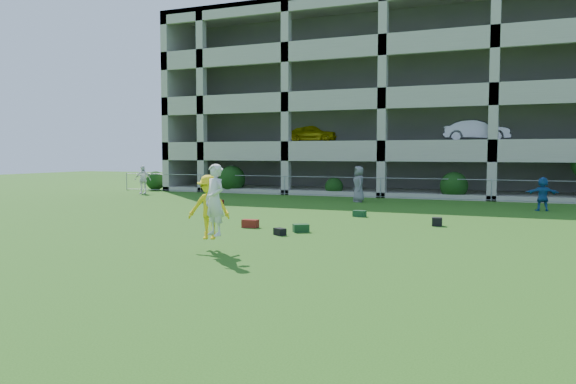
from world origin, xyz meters
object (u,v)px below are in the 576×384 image
at_px(bystander_c, 359,184).
at_px(bystander_d, 543,194).
at_px(parking_garage, 410,105).
at_px(bystander_b, 143,180).
at_px(crate_d, 437,222).
at_px(frisbee_contest, 211,205).

distance_m(bystander_c, bystander_d, 8.88).
bearing_deg(bystander_c, parking_garage, 146.46).
bearing_deg(parking_garage, bystander_b, -142.10).
distance_m(bystander_b, parking_garage, 19.19).
bearing_deg(crate_d, bystander_b, 155.67).
relative_size(bystander_b, bystander_c, 0.94).
xyz_separation_m(bystander_b, frisbee_contest, (14.62, -16.35, 0.33)).
xyz_separation_m(bystander_b, bystander_d, (22.96, -1.61, -0.13)).
xyz_separation_m(bystander_b, bystander_c, (14.16, -0.42, 0.05)).
xyz_separation_m(bystander_c, bystander_d, (8.80, -1.19, -0.19)).
height_order(bystander_d, parking_garage, parking_garage).
height_order(crate_d, parking_garage, parking_garage).
bearing_deg(bystander_d, parking_garage, -67.64).
distance_m(bystander_c, parking_garage, 12.83).
height_order(bystander_c, frisbee_contest, frisbee_contest).
relative_size(bystander_c, parking_garage, 0.06).
height_order(bystander_b, bystander_c, bystander_c).
bearing_deg(bystander_c, frisbee_contest, -29.81).
distance_m(crate_d, parking_garage, 21.49).
bearing_deg(bystander_c, bystander_b, -123.13).
xyz_separation_m(frisbee_contest, parking_garage, (-0.02, 27.72, 4.79)).
relative_size(bystander_d, frisbee_contest, 0.75).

